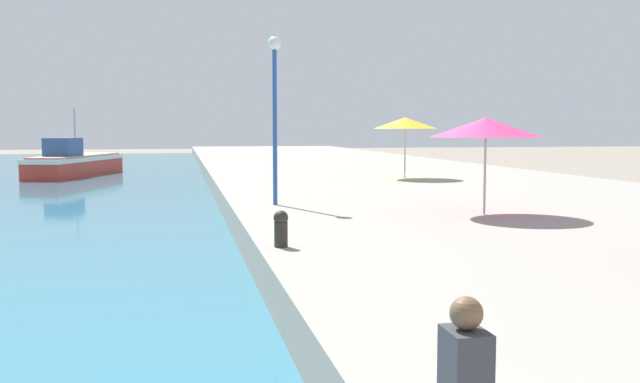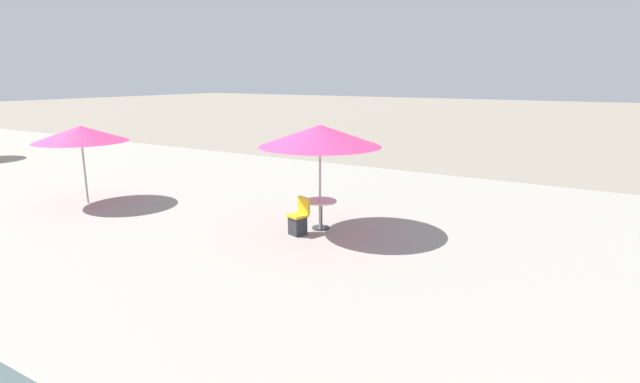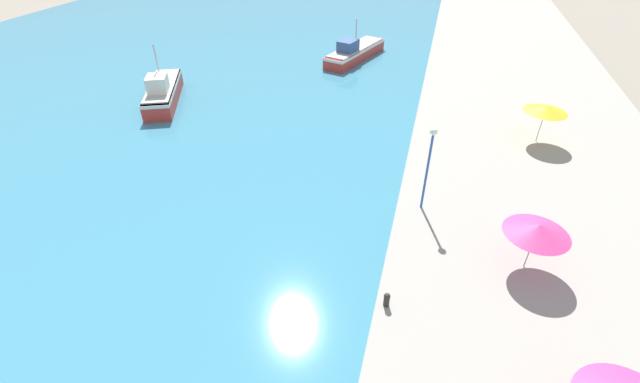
% 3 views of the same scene
% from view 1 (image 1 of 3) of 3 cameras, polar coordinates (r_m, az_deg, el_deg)
% --- Properties ---
extents(quay_promenade, '(16.00, 90.00, 0.77)m').
position_cam_1_polar(quay_promenade, '(38.66, 2.85, 1.40)').
color(quay_promenade, gray).
rests_on(quay_promenade, ground_plane).
extents(fishing_boat_mid, '(4.80, 9.42, 4.00)m').
position_cam_1_polar(fishing_boat_mid, '(44.54, -19.03, 2.19)').
color(fishing_boat_mid, red).
rests_on(fishing_boat_mid, water_basin).
extents(cafe_umbrella_white, '(2.69, 2.69, 2.35)m').
position_cam_1_polar(cafe_umbrella_white, '(17.71, 13.12, 5.01)').
color(cafe_umbrella_white, '#B7B7B7').
rests_on(cafe_umbrella_white, quay_promenade).
extents(cafe_umbrella_striped, '(2.67, 2.67, 2.54)m').
position_cam_1_polar(cafe_umbrella_striped, '(30.13, 6.84, 5.46)').
color(cafe_umbrella_striped, '#B7B7B7').
rests_on(cafe_umbrella_striped, quay_promenade).
extents(person_at_quay, '(0.54, 0.36, 1.00)m').
position_cam_1_polar(person_at_quay, '(4.95, 11.06, -14.59)').
color(person_at_quay, brown).
rests_on(person_at_quay, quay_promenade).
extents(mooring_bollard, '(0.26, 0.26, 0.65)m').
position_cam_1_polar(mooring_bollard, '(12.62, -3.14, -2.89)').
color(mooring_bollard, '#2D2823').
rests_on(mooring_bollard, quay_promenade).
extents(lamppost, '(0.36, 0.36, 4.56)m').
position_cam_1_polar(lamppost, '(19.52, -3.65, 8.00)').
color(lamppost, '#28519E').
rests_on(lamppost, quay_promenade).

